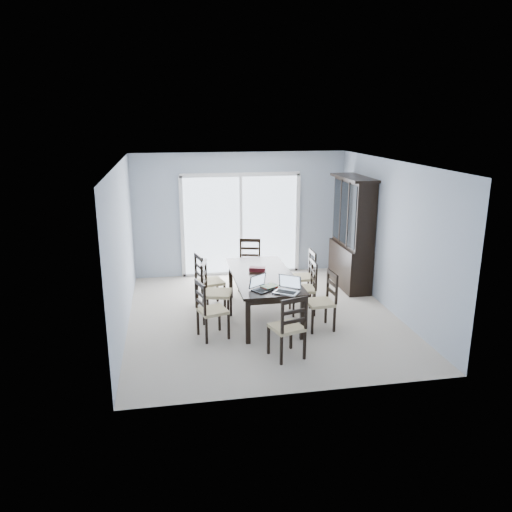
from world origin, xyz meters
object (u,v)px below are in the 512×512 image
Objects in this scene: chair_left_far at (205,275)px; chair_right_mid at (308,282)px; chair_left_near at (207,304)px; cell_phone at (280,294)px; dining_table at (263,279)px; chair_right_near at (326,294)px; laptop_silver at (286,289)px; hot_tub at (204,243)px; chair_right_far at (307,270)px; laptop_dark at (264,287)px; chair_end_near at (290,321)px; china_hutch at (352,234)px; game_box at (257,269)px; chair_left_mid at (211,285)px; chair_end_far at (250,258)px.

chair_left_far reaches higher than chair_right_mid.
chair_left_near is 1.12m from cell_phone.
chair_right_near reaches higher than dining_table.
hot_tub is at bearing 136.07° from laptop_silver.
chair_right_far is 1.81m from laptop_dark.
chair_end_near reaches higher than laptop_dark.
china_hutch is 2.35m from game_box.
laptop_dark is at bearing 135.38° from chair_right_mid.
chair_left_far is at bearing 155.56° from game_box.
laptop_silver is at bearing 21.59° from chair_left_far.
cell_phone reaches higher than dining_table.
laptop_silver is at bearing 64.65° from chair_end_near.
chair_left_mid reaches higher than game_box.
chair_end_near is at bearing 44.30° from chair_left_mid.
laptop_dark is (-0.21, 0.83, 0.22)m from chair_end_near.
chair_right_mid is (0.79, 0.03, -0.11)m from dining_table.
chair_right_far is at bearing 108.26° from chair_left_near.
chair_left_near is at bearing 2.94° from chair_left_mid.
game_box is (0.86, -0.39, 0.18)m from chair_left_far.
china_hutch reaches higher than dining_table.
chair_left_mid reaches higher than chair_left_far.
chair_left_far reaches higher than dining_table.
chair_right_near is 0.91m from cell_phone.
chair_right_mid is 2.44× the size of laptop_silver.
game_box is (-0.13, 1.81, 0.20)m from chair_end_near.
game_box is at bearing 136.19° from laptop_silver.
chair_end_near is 1.83m from game_box.
laptop_silver is (-0.72, -0.30, 0.24)m from chair_right_near.
chair_end_near is 4.09× the size of game_box.
china_hutch is at bearing 60.34° from cell_phone.
chair_right_near is 2.36m from chair_end_far.
cell_phone is (-1.96, -2.25, -0.32)m from china_hutch.
chair_left_far is 2.82× the size of laptop_dark.
chair_left_far is at bearing -167.47° from china_hutch.
dining_table is at bearing 96.67° from chair_right_mid.
cell_phone is (1.07, -0.29, 0.19)m from chair_left_near.
chair_right_near is at bearing -68.80° from hot_tub.
dining_table is at bearing 105.07° from cell_phone.
laptop_dark is 0.30m from cell_phone.
china_hutch is at bearing -40.94° from chair_right_mid.
chair_left_mid is 1.81m from chair_end_far.
chair_left_near is 0.95× the size of chair_end_far.
chair_right_near is (1.81, -1.25, -0.03)m from chair_left_far.
laptop_silver is at bearing -63.51° from laptop_dark.
chair_left_near is 0.98× the size of chair_right_near.
chair_right_mid is at bearing -11.25° from game_box.
chair_right_far reaches higher than cell_phone.
chair_right_mid is at bearing 95.70° from chair_left_near.
cell_phone is 0.40× the size of game_box.
china_hutch is at bearing -60.62° from chair_right_far.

